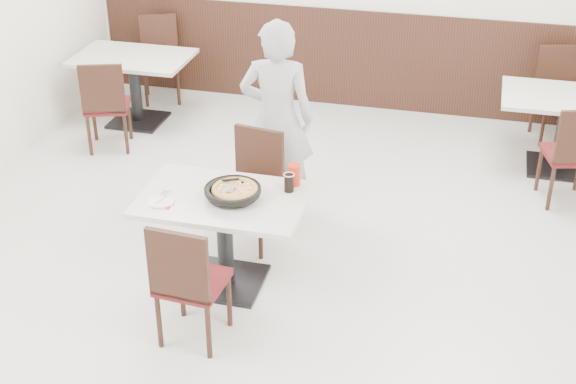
% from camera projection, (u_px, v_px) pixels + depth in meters
% --- Properties ---
extents(floor, '(7.00, 7.00, 0.00)m').
position_uv_depth(floor, '(276.00, 275.00, 6.20)').
color(floor, '#B5B5B1').
rests_on(floor, ground).
extents(wainscot_back, '(5.90, 0.03, 1.10)m').
position_uv_depth(wainscot_back, '(356.00, 59.00, 8.89)').
color(wainscot_back, black).
rests_on(wainscot_back, floor).
extents(main_table, '(1.21, 0.81, 0.75)m').
position_uv_depth(main_table, '(225.00, 241.00, 5.93)').
color(main_table, beige).
rests_on(main_table, floor).
extents(chair_near, '(0.45, 0.45, 0.95)m').
position_uv_depth(chair_near, '(193.00, 279.00, 5.33)').
color(chair_near, black).
rests_on(chair_near, floor).
extents(chair_far, '(0.49, 0.49, 0.95)m').
position_uv_depth(chair_far, '(250.00, 192.00, 6.38)').
color(chair_far, black).
rests_on(chair_far, floor).
extents(trivet, '(0.12, 0.12, 0.04)m').
position_uv_depth(trivet, '(230.00, 198.00, 5.70)').
color(trivet, black).
rests_on(trivet, main_table).
extents(pizza_pan, '(0.39, 0.39, 0.01)m').
position_uv_depth(pizza_pan, '(233.00, 193.00, 5.71)').
color(pizza_pan, black).
rests_on(pizza_pan, trivet).
extents(pizza, '(0.29, 0.29, 0.02)m').
position_uv_depth(pizza, '(235.00, 191.00, 5.70)').
color(pizza, tan).
rests_on(pizza, pizza_pan).
extents(pizza_server, '(0.10, 0.11, 0.00)m').
position_uv_depth(pizza_server, '(229.00, 188.00, 5.67)').
color(pizza_server, silver).
rests_on(pizza_server, pizza).
extents(napkin, '(0.19, 0.19, 0.00)m').
position_uv_depth(napkin, '(160.00, 202.00, 5.68)').
color(napkin, white).
rests_on(napkin, main_table).
extents(side_plate, '(0.19, 0.19, 0.01)m').
position_uv_depth(side_plate, '(161.00, 201.00, 5.67)').
color(side_plate, white).
rests_on(side_plate, napkin).
extents(fork, '(0.05, 0.17, 0.00)m').
position_uv_depth(fork, '(163.00, 198.00, 5.69)').
color(fork, silver).
rests_on(fork, side_plate).
extents(cola_glass, '(0.07, 0.07, 0.13)m').
position_uv_depth(cola_glass, '(289.00, 183.00, 5.80)').
color(cola_glass, black).
rests_on(cola_glass, main_table).
extents(red_cup, '(0.10, 0.10, 0.16)m').
position_uv_depth(red_cup, '(294.00, 175.00, 5.88)').
color(red_cup, red).
rests_on(red_cup, main_table).
extents(diner_person, '(0.67, 0.47, 1.71)m').
position_uv_depth(diner_person, '(277.00, 119.00, 6.70)').
color(diner_person, '#A4A4A8').
rests_on(diner_person, floor).
extents(bg_table_left, '(1.26, 0.89, 0.75)m').
position_uv_depth(bg_table_left, '(135.00, 89.00, 8.57)').
color(bg_table_left, beige).
rests_on(bg_table_left, floor).
extents(bg_chair_left_near, '(0.53, 0.53, 0.95)m').
position_uv_depth(bg_chair_left_near, '(107.00, 104.00, 7.97)').
color(bg_chair_left_near, black).
rests_on(bg_chair_left_near, floor).
extents(bg_chair_left_far, '(0.55, 0.55, 0.95)m').
position_uv_depth(bg_chair_left_far, '(160.00, 60.00, 9.07)').
color(bg_chair_left_far, black).
rests_on(bg_chair_left_far, floor).
extents(bg_table_right, '(1.27, 0.91, 0.75)m').
position_uv_depth(bg_table_right, '(562.00, 133.00, 7.60)').
color(bg_table_right, beige).
rests_on(bg_table_right, floor).
extents(bg_chair_right_near, '(0.51, 0.51, 0.95)m').
position_uv_depth(bg_chair_right_near, '(570.00, 152.00, 7.01)').
color(bg_chair_right_near, black).
rests_on(bg_chair_right_near, floor).
extents(bg_chair_right_far, '(0.52, 0.52, 0.95)m').
position_uv_depth(bg_chair_right_far, '(559.00, 96.00, 8.14)').
color(bg_chair_right_far, black).
rests_on(bg_chair_right_far, floor).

